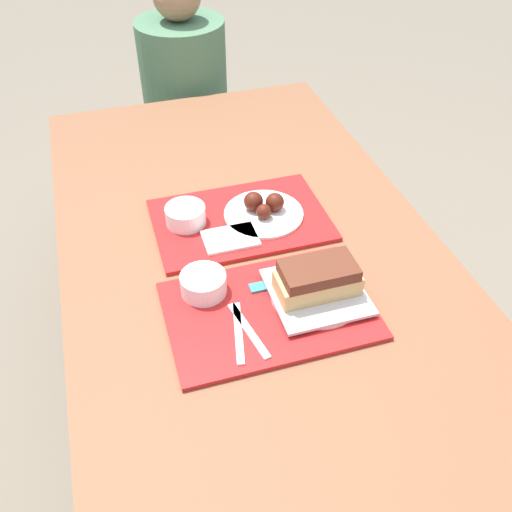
{
  "coord_description": "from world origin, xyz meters",
  "views": [
    {
      "loc": [
        -0.31,
        -0.99,
        1.67
      ],
      "look_at": [
        -0.01,
        -0.02,
        0.78
      ],
      "focal_mm": 40.0,
      "sensor_mm": 36.0,
      "label": 1
    }
  ],
  "objects_px": {
    "tray_near": "(269,311)",
    "person_seated_across": "(184,76)",
    "bowl_coleslaw_far": "(185,214)",
    "tray_far": "(241,220)",
    "brisket_sandwich_plate": "(317,284)",
    "bowl_coleslaw_near": "(203,283)",
    "wings_plate_far": "(264,209)"
  },
  "relations": [
    {
      "from": "tray_near",
      "to": "person_seated_across",
      "type": "distance_m",
      "value": 1.31
    },
    {
      "from": "person_seated_across",
      "to": "bowl_coleslaw_far",
      "type": "bearing_deg",
      "value": -100.91
    },
    {
      "from": "bowl_coleslaw_far",
      "to": "person_seated_across",
      "type": "distance_m",
      "value": 0.97
    },
    {
      "from": "tray_far",
      "to": "bowl_coleslaw_far",
      "type": "relative_size",
      "value": 4.34
    },
    {
      "from": "bowl_coleslaw_far",
      "to": "person_seated_across",
      "type": "height_order",
      "value": "person_seated_across"
    },
    {
      "from": "brisket_sandwich_plate",
      "to": "bowl_coleslaw_far",
      "type": "relative_size",
      "value": 1.99
    },
    {
      "from": "bowl_coleslaw_near",
      "to": "person_seated_across",
      "type": "height_order",
      "value": "person_seated_across"
    },
    {
      "from": "tray_far",
      "to": "brisket_sandwich_plate",
      "type": "xyz_separation_m",
      "value": [
        0.09,
        -0.33,
        0.04
      ]
    },
    {
      "from": "bowl_coleslaw_near",
      "to": "wings_plate_far",
      "type": "height_order",
      "value": "wings_plate_far"
    },
    {
      "from": "tray_near",
      "to": "bowl_coleslaw_near",
      "type": "height_order",
      "value": "bowl_coleslaw_near"
    },
    {
      "from": "tray_near",
      "to": "bowl_coleslaw_far",
      "type": "height_order",
      "value": "bowl_coleslaw_far"
    },
    {
      "from": "wings_plate_far",
      "to": "brisket_sandwich_plate",
      "type": "bearing_deg",
      "value": -86.02
    },
    {
      "from": "bowl_coleslaw_near",
      "to": "wings_plate_far",
      "type": "bearing_deg",
      "value": 47.67
    },
    {
      "from": "brisket_sandwich_plate",
      "to": "wings_plate_far",
      "type": "distance_m",
      "value": 0.33
    },
    {
      "from": "wings_plate_far",
      "to": "tray_far",
      "type": "bearing_deg",
      "value": 179.14
    },
    {
      "from": "bowl_coleslaw_near",
      "to": "wings_plate_far",
      "type": "relative_size",
      "value": 0.5
    },
    {
      "from": "wings_plate_far",
      "to": "person_seated_across",
      "type": "bearing_deg",
      "value": 91.19
    },
    {
      "from": "brisket_sandwich_plate",
      "to": "person_seated_across",
      "type": "relative_size",
      "value": 0.32
    },
    {
      "from": "brisket_sandwich_plate",
      "to": "person_seated_across",
      "type": "distance_m",
      "value": 1.31
    },
    {
      "from": "brisket_sandwich_plate",
      "to": "person_seated_across",
      "type": "bearing_deg",
      "value": 91.88
    },
    {
      "from": "wings_plate_far",
      "to": "tray_near",
      "type": "bearing_deg",
      "value": -105.42
    },
    {
      "from": "bowl_coleslaw_near",
      "to": "tray_near",
      "type": "bearing_deg",
      "value": -37.07
    },
    {
      "from": "tray_far",
      "to": "wings_plate_far",
      "type": "bearing_deg",
      "value": -0.86
    },
    {
      "from": "tray_near",
      "to": "wings_plate_far",
      "type": "xyz_separation_m",
      "value": [
        0.09,
        0.33,
        0.02
      ]
    },
    {
      "from": "brisket_sandwich_plate",
      "to": "wings_plate_far",
      "type": "height_order",
      "value": "brisket_sandwich_plate"
    },
    {
      "from": "brisket_sandwich_plate",
      "to": "wings_plate_far",
      "type": "bearing_deg",
      "value": 93.98
    },
    {
      "from": "bowl_coleslaw_far",
      "to": "tray_near",
      "type": "bearing_deg",
      "value": -72.49
    },
    {
      "from": "tray_near",
      "to": "tray_far",
      "type": "height_order",
      "value": "same"
    },
    {
      "from": "brisket_sandwich_plate",
      "to": "bowl_coleslaw_near",
      "type": "bearing_deg",
      "value": 160.17
    },
    {
      "from": "brisket_sandwich_plate",
      "to": "tray_far",
      "type": "bearing_deg",
      "value": 104.77
    },
    {
      "from": "tray_near",
      "to": "tray_far",
      "type": "xyz_separation_m",
      "value": [
        0.03,
        0.33,
        0.0
      ]
    },
    {
      "from": "person_seated_across",
      "to": "wings_plate_far",
      "type": "bearing_deg",
      "value": -88.81
    }
  ]
}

